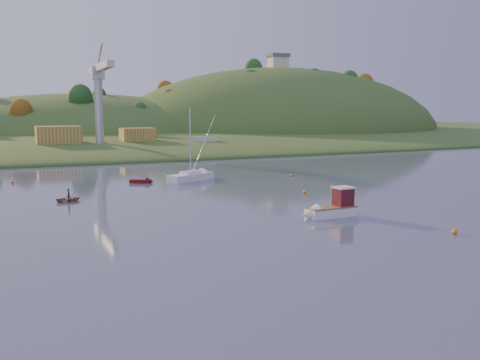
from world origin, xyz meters
name	(u,v)px	position (x,y,z in m)	size (l,w,h in m)	color
ground	(424,309)	(0.00, 0.00, 0.00)	(500.00, 500.00, 0.00)	#313551
far_shore	(53,135)	(0.00, 230.00, 0.00)	(620.00, 220.00, 1.50)	#2E471C
shore_slope	(71,144)	(0.00, 165.00, 0.00)	(640.00, 150.00, 7.00)	#2E471C
hill_center	(83,137)	(10.00, 210.00, 0.00)	(140.00, 120.00, 36.00)	#2E471C
hill_right	(277,134)	(95.00, 195.00, 0.00)	(150.00, 130.00, 60.00)	#2E471C
hilltop_house	(278,61)	(95.00, 195.00, 33.40)	(9.00, 7.00, 6.45)	beige
hillside_trees	(64,141)	(0.00, 185.00, 0.00)	(280.00, 50.00, 32.00)	#194117
wharf	(110,148)	(5.00, 122.00, 1.20)	(42.00, 16.00, 2.40)	slate
shed_west	(59,135)	(-8.00, 123.00, 4.80)	(11.00, 8.00, 4.80)	olive
shed_east	(138,135)	(13.00, 124.00, 4.40)	(9.00, 7.00, 4.00)	olive
dock_crane	(99,87)	(2.00, 118.39, 17.17)	(3.20, 28.00, 20.30)	#B7B7BC
fishing_boat	(328,208)	(9.87, 24.92, 0.93)	(6.66, 2.31, 4.20)	white
sailboat_far	(191,176)	(5.99, 58.94, 0.76)	(8.75, 6.19, 11.84)	white
canoe	(69,199)	(-14.46, 46.58, 0.31)	(2.15, 3.02, 0.62)	#916D50
paddler	(69,196)	(-14.46, 46.58, 0.69)	(0.51, 0.33, 1.39)	black
red_tender	(145,181)	(-1.45, 59.49, 0.27)	(3.87, 3.19, 1.29)	#500D0B
work_vessel	(205,146)	(30.65, 118.00, 1.38)	(16.00, 10.35, 3.88)	#515C6B
buoy_0	(455,232)	(16.12, 13.22, 0.25)	(0.50, 0.50, 0.50)	orange
buoy_1	(305,192)	(15.94, 39.71, 0.25)	(0.50, 0.50, 0.50)	orange
buoy_3	(12,182)	(-20.55, 67.32, 0.25)	(0.50, 0.50, 0.50)	orange
buoy_4	(291,175)	(23.74, 57.10, 0.25)	(0.50, 0.50, 0.50)	orange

